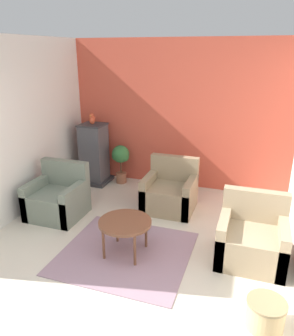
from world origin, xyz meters
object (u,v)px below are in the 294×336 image
Objects in this scene: armchair_left at (58,199)px; parrot at (92,119)px; potted_plant at (121,158)px; wicker_basket at (266,313)px; armchair_right at (252,240)px; birdcage at (94,155)px; armchair_middle at (170,193)px; coffee_table at (125,224)px.

parrot is (-0.11, 1.51, 1.03)m from armchair_left.
wicker_basket is (2.81, -3.00, -0.37)m from potted_plant.
parrot is 4.55m from wicker_basket.
armchair_right is at bearing -4.81° from armchair_left.
birdcage reaches higher than wicker_basket.
armchair_left is at bearing -85.95° from birdcage.
armchair_right is 3.62m from birdcage.
armchair_middle is 2.25× the size of wicker_basket.
parrot reaches higher than potted_plant.
potted_plant is (-1.25, 0.82, 0.24)m from armchair_middle.
potted_plant is (0.52, 0.13, -0.06)m from birdcage.
armchair_right is 1.00× the size of armchair_middle.
armchair_right is at bearing -29.31° from birdcage.
coffee_table is at bearing -98.12° from armchair_middle.
wicker_basket is (3.33, -2.87, -0.43)m from birdcage.
armchair_left is (-1.46, 0.65, -0.16)m from coffee_table.
parrot is (-1.78, 0.69, 1.03)m from armchair_middle.
coffee_table is at bearing -165.85° from armchair_right.
parrot is at bearing 125.85° from coffee_table.
potted_plant reaches higher than coffee_table.
armchair_middle is 1.09× the size of potted_plant.
armchair_right reaches higher than potted_plant.
birdcage is at bearing -90.00° from parrot.
birdcage is 4.42m from wicker_basket.
armchair_right and armchair_middle have the same top height.
armchair_left is 1.83m from parrot.
armchair_left is 3.50m from wicker_basket.
armchair_right is 2.25× the size of wicker_basket.
potted_plant is (0.52, 0.13, -0.78)m from parrot.
armchair_left is 0.71× the size of birdcage.
coffee_table is 2.52m from potted_plant.
armchair_middle is at bearing -33.12° from potted_plant.
armchair_middle is at bearing 26.25° from armchair_left.
wicker_basket is at bearing -80.59° from armchair_right.
coffee_table is 0.80× the size of armchair_left.
armchair_left and armchair_right have the same top height.
coffee_table is at bearing -54.13° from birdcage.
birdcage is 0.54m from potted_plant.
armchair_left is 3.75× the size of parrot.
parrot is (-3.15, 1.77, 1.03)m from armchair_right.
parrot is at bearing 90.00° from birdcage.
armchair_middle is at bearing -21.15° from birdcage.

